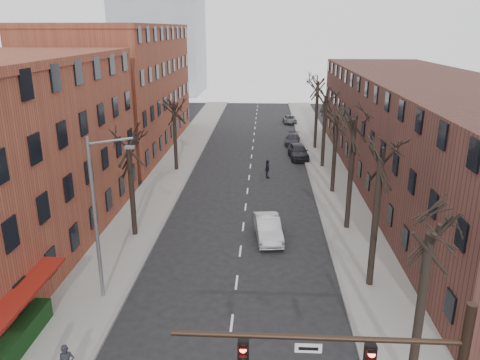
# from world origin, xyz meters

# --- Properties ---
(sidewalk_left) EXTENTS (4.00, 90.00, 0.15)m
(sidewalk_left) POSITION_xyz_m (-8.00, 35.00, 0.07)
(sidewalk_left) COLOR gray
(sidewalk_left) RESTS_ON ground
(sidewalk_right) EXTENTS (4.00, 90.00, 0.15)m
(sidewalk_right) POSITION_xyz_m (8.00, 35.00, 0.07)
(sidewalk_right) COLOR gray
(sidewalk_right) RESTS_ON ground
(building_left_far) EXTENTS (12.00, 28.00, 14.00)m
(building_left_far) POSITION_xyz_m (-16.00, 44.00, 7.00)
(building_left_far) COLOR brown
(building_left_far) RESTS_ON ground
(building_right) EXTENTS (12.00, 50.00, 10.00)m
(building_right) POSITION_xyz_m (16.00, 30.00, 5.00)
(building_right) COLOR #4C2923
(building_right) RESTS_ON ground
(awning_left) EXTENTS (1.20, 7.00, 0.15)m
(awning_left) POSITION_xyz_m (-9.40, 6.00, 0.00)
(awning_left) COLOR maroon
(awning_left) RESTS_ON ground
(hedge) EXTENTS (0.80, 6.00, 1.00)m
(hedge) POSITION_xyz_m (-9.50, 5.00, 0.65)
(hedge) COLOR #133512
(hedge) RESTS_ON sidewalk_left
(tree_right_b) EXTENTS (5.20, 5.20, 10.80)m
(tree_right_b) POSITION_xyz_m (7.60, 12.00, 0.00)
(tree_right_b) COLOR black
(tree_right_b) RESTS_ON ground
(tree_right_c) EXTENTS (5.20, 5.20, 11.60)m
(tree_right_c) POSITION_xyz_m (7.60, 20.00, 0.00)
(tree_right_c) COLOR black
(tree_right_c) RESTS_ON ground
(tree_right_d) EXTENTS (5.20, 5.20, 10.00)m
(tree_right_d) POSITION_xyz_m (7.60, 28.00, 0.00)
(tree_right_d) COLOR black
(tree_right_d) RESTS_ON ground
(tree_right_e) EXTENTS (5.20, 5.20, 10.80)m
(tree_right_e) POSITION_xyz_m (7.60, 36.00, 0.00)
(tree_right_e) COLOR black
(tree_right_e) RESTS_ON ground
(tree_right_f) EXTENTS (5.20, 5.20, 11.60)m
(tree_right_f) POSITION_xyz_m (7.60, 44.00, 0.00)
(tree_right_f) COLOR black
(tree_right_f) RESTS_ON ground
(tree_left_a) EXTENTS (5.20, 5.20, 9.50)m
(tree_left_a) POSITION_xyz_m (-7.60, 18.00, 0.00)
(tree_left_a) COLOR black
(tree_left_a) RESTS_ON ground
(tree_left_b) EXTENTS (5.20, 5.20, 9.50)m
(tree_left_b) POSITION_xyz_m (-7.60, 34.00, 0.00)
(tree_left_b) COLOR black
(tree_left_b) RESTS_ON ground
(streetlight) EXTENTS (2.45, 0.22, 9.03)m
(streetlight) POSITION_xyz_m (-7.03, 10.00, 5.01)
(streetlight) COLOR slate
(streetlight) RESTS_ON ground
(silver_sedan) EXTENTS (2.20, 4.87, 1.55)m
(silver_sedan) POSITION_xyz_m (1.82, 18.06, 0.78)
(silver_sedan) COLOR #ACAEB3
(silver_sedan) RESTS_ON ground
(parked_car_near) EXTENTS (2.36, 5.05, 1.67)m
(parked_car_near) POSITION_xyz_m (5.30, 39.46, 0.84)
(parked_car_near) COLOR black
(parked_car_near) RESTS_ON ground
(parked_car_mid) EXTENTS (2.20, 4.52, 1.27)m
(parked_car_mid) POSITION_xyz_m (5.00, 46.14, 0.63)
(parked_car_mid) COLOR #22222A
(parked_car_mid) RESTS_ON ground
(parked_car_far) EXTENTS (2.11, 4.24, 1.16)m
(parked_car_far) POSITION_xyz_m (5.30, 60.08, 0.58)
(parked_car_far) COLOR #56585D
(parked_car_far) RESTS_ON ground
(pedestrian_crossing) EXTENTS (0.62, 1.14, 1.84)m
(pedestrian_crossing) POSITION_xyz_m (1.80, 31.93, 0.92)
(pedestrian_crossing) COLOR black
(pedestrian_crossing) RESTS_ON ground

